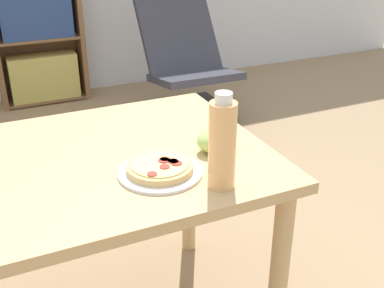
% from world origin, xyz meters
% --- Properties ---
extents(dining_table, '(1.11, 0.81, 0.73)m').
position_xyz_m(dining_table, '(-0.04, -0.14, 0.62)').
color(dining_table, tan).
rests_on(dining_table, ground_plane).
extents(pizza_on_plate, '(0.24, 0.24, 0.04)m').
position_xyz_m(pizza_on_plate, '(0.14, -0.31, 0.74)').
color(pizza_on_plate, white).
rests_on(pizza_on_plate, dining_table).
extents(grape_bunch, '(0.14, 0.11, 0.08)m').
position_xyz_m(grape_bunch, '(0.35, -0.25, 0.77)').
color(grape_bunch, '#A8CC66').
rests_on(grape_bunch, dining_table).
extents(drink_bottle, '(0.07, 0.07, 0.27)m').
position_xyz_m(drink_bottle, '(0.26, -0.44, 0.86)').
color(drink_bottle, '#EFB270').
rests_on(drink_bottle, dining_table).
extents(lounge_chair_far, '(0.57, 0.77, 0.88)m').
position_xyz_m(lounge_chair_far, '(1.10, 1.63, 0.29)').
color(lounge_chair_far, black).
rests_on(lounge_chair_far, ground_plane).
extents(bookshelf, '(0.68, 0.26, 1.53)m').
position_xyz_m(bookshelf, '(0.19, 2.47, 0.73)').
color(bookshelf, brown).
rests_on(bookshelf, ground_plane).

